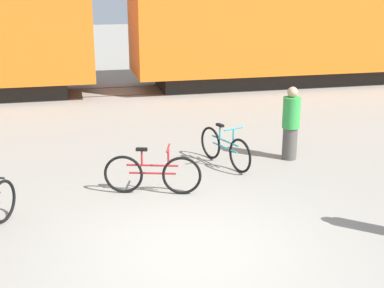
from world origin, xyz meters
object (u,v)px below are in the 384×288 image
object	(u,v)px
freight_train	(111,0)
bicycle_teal	(225,148)
bicycle_maroon	(153,174)
person_in_green	(291,124)

from	to	relation	value
freight_train	bicycle_teal	distance (m)	8.67
bicycle_maroon	freight_train	bearing A→B (deg)	88.78
bicycle_teal	bicycle_maroon	size ratio (longest dim) A/B	0.97
bicycle_teal	person_in_green	world-z (taller)	person_in_green
freight_train	person_in_green	bearing A→B (deg)	-69.80
bicycle_maroon	person_in_green	size ratio (longest dim) A/B	1.08
person_in_green	freight_train	bearing A→B (deg)	-65.94
freight_train	bicycle_maroon	xyz separation A→B (m)	(-0.20, -9.30, -2.65)
freight_train	person_in_green	size ratio (longest dim) A/B	30.97
person_in_green	bicycle_teal	bearing A→B (deg)	6.90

